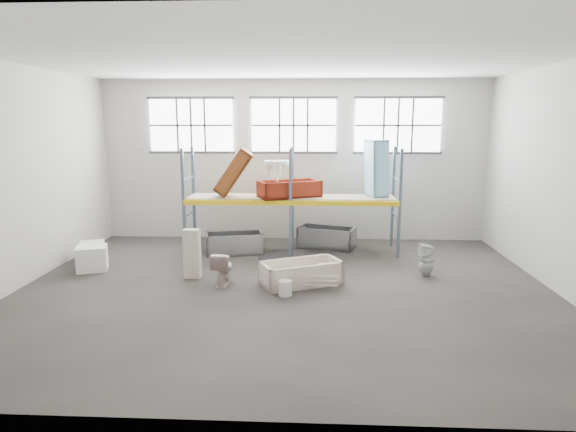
# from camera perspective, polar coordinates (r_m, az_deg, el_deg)

# --- Properties ---
(floor) EXTENTS (12.00, 10.00, 0.10)m
(floor) POSITION_cam_1_polar(r_m,az_deg,el_deg) (11.28, -0.38, -8.69)
(floor) COLOR #46403C
(floor) RESTS_ON ground
(ceiling) EXTENTS (12.00, 10.00, 0.10)m
(ceiling) POSITION_cam_1_polar(r_m,az_deg,el_deg) (10.72, -0.42, 17.95)
(ceiling) COLOR silver
(ceiling) RESTS_ON ground
(wall_back) EXTENTS (12.00, 0.10, 5.00)m
(wall_back) POSITION_cam_1_polar(r_m,az_deg,el_deg) (15.73, 0.65, 6.38)
(wall_back) COLOR #BCB7AE
(wall_back) RESTS_ON ground
(wall_front) EXTENTS (12.00, 0.10, 5.00)m
(wall_front) POSITION_cam_1_polar(r_m,az_deg,el_deg) (5.73, -3.27, -1.48)
(wall_front) COLOR #BBB7AE
(wall_front) RESTS_ON ground
(wall_left) EXTENTS (0.10, 10.00, 5.00)m
(wall_left) POSITION_cam_1_polar(r_m,az_deg,el_deg) (12.59, -29.14, 3.90)
(wall_left) COLOR #BBB6AD
(wall_left) RESTS_ON ground
(wall_right) EXTENTS (0.10, 10.00, 5.00)m
(wall_right) POSITION_cam_1_polar(r_m,az_deg,el_deg) (11.99, 29.90, 3.55)
(wall_right) COLOR #B8B4AB
(wall_right) RESTS_ON ground
(window_left) EXTENTS (2.60, 0.04, 1.60)m
(window_left) POSITION_cam_1_polar(r_m,az_deg,el_deg) (16.02, -11.06, 10.20)
(window_left) COLOR white
(window_left) RESTS_ON wall_back
(window_mid) EXTENTS (2.60, 0.04, 1.60)m
(window_mid) POSITION_cam_1_polar(r_m,az_deg,el_deg) (15.57, 0.64, 10.38)
(window_mid) COLOR white
(window_mid) RESTS_ON wall_back
(window_right) EXTENTS (2.60, 0.04, 1.60)m
(window_right) POSITION_cam_1_polar(r_m,az_deg,el_deg) (15.77, 12.53, 10.14)
(window_right) COLOR white
(window_right) RESTS_ON wall_back
(rack_upright_la) EXTENTS (0.08, 0.08, 3.00)m
(rack_upright_la) POSITION_cam_1_polar(r_m,az_deg,el_deg) (14.16, -11.93, 1.57)
(rack_upright_la) COLOR slate
(rack_upright_la) RESTS_ON floor
(rack_upright_lb) EXTENTS (0.08, 0.08, 3.00)m
(rack_upright_lb) POSITION_cam_1_polar(r_m,az_deg,el_deg) (15.31, -10.80, 2.30)
(rack_upright_lb) COLOR slate
(rack_upright_lb) RESTS_ON floor
(rack_upright_ma) EXTENTS (0.08, 0.08, 3.00)m
(rack_upright_ma) POSITION_cam_1_polar(r_m,az_deg,el_deg) (13.71, 0.29, 1.51)
(rack_upright_ma) COLOR slate
(rack_upright_ma) RESTS_ON floor
(rack_upright_mb) EXTENTS (0.08, 0.08, 3.00)m
(rack_upright_mb) POSITION_cam_1_polar(r_m,az_deg,el_deg) (14.90, 0.50, 2.25)
(rack_upright_mb) COLOR slate
(rack_upright_mb) RESTS_ON floor
(rack_upright_ra) EXTENTS (0.08, 0.08, 3.00)m
(rack_upright_ra) POSITION_cam_1_polar(r_m,az_deg,el_deg) (13.91, 12.74, 1.37)
(rack_upright_ra) COLOR slate
(rack_upright_ra) RESTS_ON floor
(rack_upright_rb) EXTENTS (0.08, 0.08, 3.00)m
(rack_upright_rb) POSITION_cam_1_polar(r_m,az_deg,el_deg) (15.08, 11.98, 2.12)
(rack_upright_rb) COLOR slate
(rack_upright_rb) RESTS_ON floor
(rack_beam_front) EXTENTS (6.00, 0.10, 0.14)m
(rack_beam_front) POSITION_cam_1_polar(r_m,az_deg,el_deg) (13.71, 0.29, 1.51)
(rack_beam_front) COLOR yellow
(rack_beam_front) RESTS_ON floor
(rack_beam_back) EXTENTS (6.00, 0.10, 0.14)m
(rack_beam_back) POSITION_cam_1_polar(r_m,az_deg,el_deg) (14.90, 0.50, 2.25)
(rack_beam_back) COLOR yellow
(rack_beam_back) RESTS_ON floor
(shelf_deck) EXTENTS (5.90, 1.10, 0.03)m
(shelf_deck) POSITION_cam_1_polar(r_m,az_deg,el_deg) (14.29, 0.40, 2.21)
(shelf_deck) COLOR gray
(shelf_deck) RESTS_ON floor
(wet_patch) EXTENTS (1.80, 1.80, 0.00)m
(wet_patch) POSITION_cam_1_polar(r_m,az_deg,el_deg) (13.84, 0.25, -4.76)
(wet_patch) COLOR black
(wet_patch) RESTS_ON floor
(bathtub_beige) EXTENTS (2.01, 1.53, 0.54)m
(bathtub_beige) POSITION_cam_1_polar(r_m,az_deg,el_deg) (11.57, 1.53, -6.54)
(bathtub_beige) COLOR beige
(bathtub_beige) RESTS_ON floor
(cistern_spare) EXTENTS (0.45, 0.31, 0.39)m
(cistern_spare) POSITION_cam_1_polar(r_m,az_deg,el_deg) (11.64, 4.60, -6.39)
(cistern_spare) COLOR beige
(cistern_spare) RESTS_ON bathtub_beige
(sink_in_tub) EXTENTS (0.53, 0.53, 0.14)m
(sink_in_tub) POSITION_cam_1_polar(r_m,az_deg,el_deg) (11.81, 2.59, -6.72)
(sink_in_tub) COLOR beige
(sink_in_tub) RESTS_ON bathtub_beige
(toilet_beige) EXTENTS (0.48, 0.78, 0.77)m
(toilet_beige) POSITION_cam_1_polar(r_m,az_deg,el_deg) (11.63, -7.51, -5.94)
(toilet_beige) COLOR beige
(toilet_beige) RESTS_ON floor
(cistern_tall) EXTENTS (0.39, 0.26, 1.19)m
(cistern_tall) POSITION_cam_1_polar(r_m,az_deg,el_deg) (12.17, -10.97, -4.26)
(cistern_tall) COLOR beige
(cistern_tall) RESTS_ON floor
(toilet_white) EXTENTS (0.40, 0.39, 0.81)m
(toilet_white) POSITION_cam_1_polar(r_m,az_deg,el_deg) (12.60, 15.66, -4.85)
(toilet_white) COLOR silver
(toilet_white) RESTS_ON floor
(steel_tub_left) EXTENTS (1.74, 1.11, 0.59)m
(steel_tub_left) POSITION_cam_1_polar(r_m,az_deg,el_deg) (14.27, -6.20, -3.12)
(steel_tub_left) COLOR #A2A3AA
(steel_tub_left) RESTS_ON floor
(steel_tub_right) EXTENTS (1.82, 1.26, 0.61)m
(steel_tub_right) POSITION_cam_1_polar(r_m,az_deg,el_deg) (14.94, 4.46, -2.43)
(steel_tub_right) COLOR #9D9FA5
(steel_tub_right) RESTS_ON floor
(rust_tub_flat) EXTENTS (1.91, 1.45, 0.49)m
(rust_tub_flat) POSITION_cam_1_polar(r_m,az_deg,el_deg) (14.16, 0.16, 3.12)
(rust_tub_flat) COLOR maroon
(rust_tub_flat) RESTS_ON shelf_deck
(rust_tub_tilted) EXTENTS (1.16, 0.69, 1.40)m
(rust_tub_tilted) POSITION_cam_1_polar(r_m,az_deg,el_deg) (14.27, -6.23, 5.03)
(rust_tub_tilted) COLOR brown
(rust_tub_tilted) RESTS_ON shelf_deck
(sink_on_shelf) EXTENTS (0.81, 0.71, 0.60)m
(sink_on_shelf) POSITION_cam_1_polar(r_m,az_deg,el_deg) (13.97, -1.27, 4.14)
(sink_on_shelf) COLOR white
(sink_on_shelf) RESTS_ON rust_tub_flat
(blue_tub_upright) EXTENTS (0.70, 0.87, 1.65)m
(blue_tub_upright) POSITION_cam_1_polar(r_m,az_deg,el_deg) (14.49, 10.12, 5.41)
(blue_tub_upright) COLOR #87C8E2
(blue_tub_upright) RESTS_ON shelf_deck
(bucket) EXTENTS (0.37, 0.37, 0.34)m
(bucket) POSITION_cam_1_polar(r_m,az_deg,el_deg) (10.85, -0.33, -8.26)
(bucket) COLOR silver
(bucket) RESTS_ON floor
(carton_near) EXTENTS (0.88, 0.81, 0.62)m
(carton_near) POSITION_cam_1_polar(r_m,az_deg,el_deg) (13.54, -21.62, -4.55)
(carton_near) COLOR white
(carton_near) RESTS_ON floor
(carton_far) EXTENTS (0.82, 0.82, 0.52)m
(carton_far) POSITION_cam_1_polar(r_m,az_deg,el_deg) (14.43, -21.56, -3.82)
(carton_far) COLOR silver
(carton_far) RESTS_ON floor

